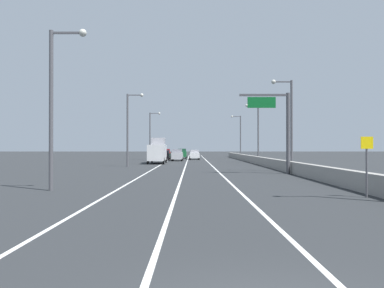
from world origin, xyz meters
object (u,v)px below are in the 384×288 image
at_px(lamp_post_left_near, 56,97).
at_px(box_truck, 158,152).
at_px(speed_advisory_sign, 367,162).
at_px(car_black_2, 165,155).
at_px(lamp_post_left_far, 152,132).
at_px(car_red_4, 166,154).
at_px(lamp_post_left_mid, 130,124).
at_px(car_white_1, 195,155).
at_px(lamp_post_right_fourth, 239,134).
at_px(lamp_post_right_third, 257,129).
at_px(car_silver_0, 178,155).
at_px(overhead_sign_gantry, 280,123).
at_px(car_green_3, 182,154).
at_px(lamp_post_right_second, 289,118).

height_order(lamp_post_left_near, box_truck, lamp_post_left_near).
xyz_separation_m(speed_advisory_sign, car_black_2, (-13.71, 58.67, -0.82)).
distance_m(lamp_post_left_far, car_red_4, 9.62).
distance_m(lamp_post_left_mid, box_truck, 11.84).
bearing_deg(car_white_1, lamp_post_left_near, -97.95).
xyz_separation_m(speed_advisory_sign, lamp_post_right_fourth, (1.53, 69.65, 3.59)).
relative_size(lamp_post_right_third, lamp_post_left_near, 1.00).
height_order(lamp_post_left_mid, car_silver_0, lamp_post_left_mid).
xyz_separation_m(overhead_sign_gantry, car_white_1, (-7.69, 44.02, -3.77)).
bearing_deg(lamp_post_right_fourth, car_white_1, -142.62).
xyz_separation_m(lamp_post_left_mid, car_silver_0, (5.21, 22.41, -4.31)).
bearing_deg(box_truck, lamp_post_left_mid, -103.33).
height_order(speed_advisory_sign, car_green_3, speed_advisory_sign).
relative_size(lamp_post_left_far, car_black_2, 1.92).
distance_m(lamp_post_left_near, car_green_3, 66.83).
relative_size(car_red_4, box_truck, 0.48).
distance_m(lamp_post_left_far, car_white_1, 9.50).
bearing_deg(car_silver_0, car_black_2, 121.77).
bearing_deg(lamp_post_right_third, box_truck, -171.45).
bearing_deg(overhead_sign_gantry, car_black_2, 108.18).
height_order(lamp_post_right_second, car_black_2, lamp_post_right_second).
distance_m(overhead_sign_gantry, lamp_post_left_near, 21.85).
distance_m(lamp_post_right_fourth, car_silver_0, 20.16).
relative_size(lamp_post_left_mid, car_red_4, 2.22).
relative_size(lamp_post_left_mid, car_black_2, 1.92).
bearing_deg(speed_advisory_sign, car_red_4, 101.48).
height_order(overhead_sign_gantry, lamp_post_right_third, lamp_post_right_third).
height_order(lamp_post_left_mid, car_green_3, lamp_post_left_mid).
relative_size(speed_advisory_sign, box_truck, 0.35).
relative_size(lamp_post_right_fourth, lamp_post_left_mid, 1.00).
height_order(lamp_post_left_far, car_green_3, lamp_post_left_far).
distance_m(overhead_sign_gantry, car_black_2, 42.71).
bearing_deg(lamp_post_right_third, overhead_sign_gantry, -94.16).
relative_size(lamp_post_right_third, lamp_post_left_far, 1.00).
bearing_deg(lamp_post_right_third, car_green_3, 116.79).
relative_size(speed_advisory_sign, lamp_post_left_near, 0.33).
bearing_deg(lamp_post_left_near, car_black_2, 87.26).
bearing_deg(lamp_post_right_third, lamp_post_left_far, 139.04).
distance_m(speed_advisory_sign, car_black_2, 60.26).
bearing_deg(car_white_1, lamp_post_right_second, -77.28).
bearing_deg(car_silver_0, overhead_sign_gantry, -73.50).
xyz_separation_m(lamp_post_right_third, car_silver_0, (-12.76, 9.11, -4.31)).
bearing_deg(speed_advisory_sign, lamp_post_left_near, 168.59).
xyz_separation_m(lamp_post_left_near, car_green_3, (5.68, 66.45, -4.30)).
height_order(lamp_post_right_fourth, lamp_post_left_near, same).
bearing_deg(car_red_4, car_black_2, -87.90).
xyz_separation_m(lamp_post_left_far, car_red_4, (2.38, 8.26, -4.32)).
bearing_deg(car_green_3, speed_advisory_sign, -81.29).
bearing_deg(lamp_post_right_third, car_black_2, 139.26).
bearing_deg(speed_advisory_sign, lamp_post_right_second, 87.09).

